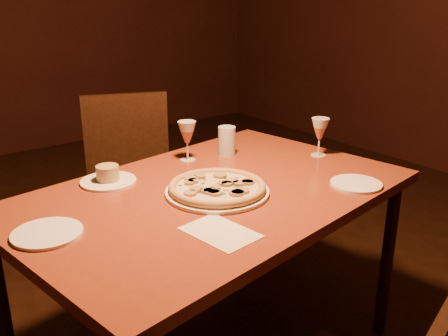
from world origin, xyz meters
TOP-DOWN VIEW (x-y plane):
  - dining_table at (0.08, 0.08)m, footprint 1.55×1.12m
  - chair_far at (0.21, 0.99)m, footprint 0.59×0.59m
  - pizza_plate at (0.07, 0.04)m, footprint 0.37×0.37m
  - ramekin_saucer at (-0.18, 0.38)m, footprint 0.21×0.21m
  - wine_glass_far at (0.20, 0.41)m, footprint 0.08×0.08m
  - wine_glass_right at (0.69, 0.11)m, footprint 0.08×0.08m
  - water_tumbler at (0.38, 0.37)m, footprint 0.08×0.08m
  - side_plate_left at (-0.52, 0.09)m, footprint 0.21×0.21m
  - side_plate_near at (0.53, -0.21)m, footprint 0.19×0.19m
  - menu_card at (-0.10, -0.21)m, footprint 0.18×0.24m

SIDE VIEW (x-z plane):
  - chair_far at x=0.21m, z-range 0.06..1.00m
  - dining_table at x=0.08m, z-range 0.32..1.09m
  - menu_card at x=-0.10m, z-range 0.77..0.77m
  - side_plate_near at x=0.53m, z-range 0.77..0.78m
  - side_plate_left at x=-0.52m, z-range 0.77..0.78m
  - ramekin_saucer at x=-0.18m, z-range 0.76..0.82m
  - pizza_plate at x=0.07m, z-range 0.77..0.81m
  - water_tumbler at x=0.38m, z-range 0.77..0.90m
  - wine_glass_right at x=0.69m, z-range 0.77..0.94m
  - wine_glass_far at x=0.20m, z-range 0.77..0.94m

